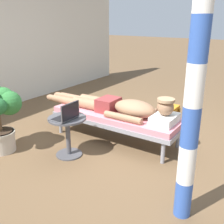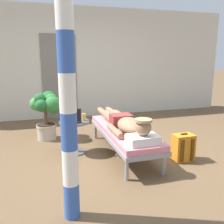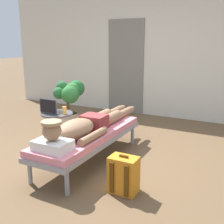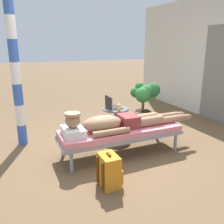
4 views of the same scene
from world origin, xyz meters
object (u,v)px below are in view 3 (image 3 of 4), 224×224
at_px(person_reclining, 86,125).
at_px(drink_glass, 64,110).
at_px(side_table, 57,123).
at_px(laptop, 51,109).
at_px(potted_plant, 70,97).
at_px(lounge_chair, 89,136).
at_px(backpack, 124,175).

relative_size(person_reclining, drink_glass, 18.98).
bearing_deg(side_table, person_reclining, -23.88).
distance_m(laptop, potted_plant, 0.97).
bearing_deg(drink_glass, lounge_chair, -22.82).
bearing_deg(drink_glass, side_table, 176.97).
bearing_deg(person_reclining, potted_plant, 133.36).
relative_size(person_reclining, backpack, 5.12).
bearing_deg(side_table, drink_glass, -3.03).
bearing_deg(lounge_chair, potted_plant, 135.12).
relative_size(laptop, backpack, 0.73).
bearing_deg(drink_glass, laptop, -168.34).
xyz_separation_m(drink_glass, potted_plant, (-0.54, 0.87, -0.01)).
bearing_deg(potted_plant, person_reclining, -46.64).
relative_size(lounge_chair, side_table, 3.63).
distance_m(side_table, backpack, 1.68).
distance_m(lounge_chair, side_table, 0.78).
relative_size(backpack, potted_plant, 0.48).
bearing_deg(backpack, side_table, 152.59).
xyz_separation_m(lounge_chair, potted_plant, (-1.12, 1.12, 0.23)).
distance_m(side_table, potted_plant, 0.97).
bearing_deg(backpack, person_reclining, 149.37).
relative_size(lounge_chair, laptop, 6.13).
height_order(person_reclining, potted_plant, potted_plant).
distance_m(lounge_chair, person_reclining, 0.19).
height_order(person_reclining, backpack, person_reclining).
bearing_deg(potted_plant, backpack, -41.07).
xyz_separation_m(drink_glass, backpack, (1.34, -0.76, -0.38)).
height_order(side_table, potted_plant, potted_plant).
bearing_deg(lounge_chair, drink_glass, 157.18).
bearing_deg(backpack, potted_plant, 138.93).
distance_m(drink_glass, backpack, 1.59).
distance_m(lounge_chair, drink_glass, 0.67).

